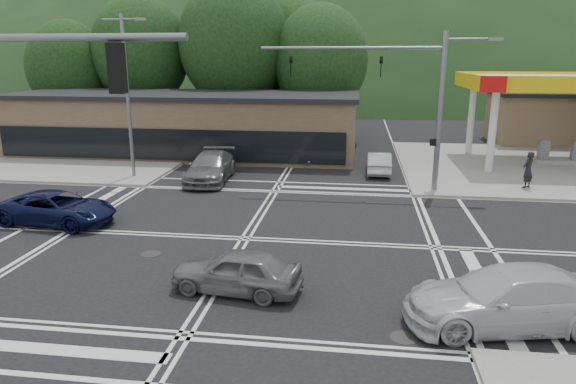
# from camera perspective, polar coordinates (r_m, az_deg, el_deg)

# --- Properties ---
(ground) EXTENTS (120.00, 120.00, 0.00)m
(ground) POSITION_cam_1_polar(r_m,az_deg,el_deg) (19.95, -4.78, -5.19)
(ground) COLOR black
(ground) RESTS_ON ground
(sidewalk_ne) EXTENTS (16.00, 16.00, 0.15)m
(sidewalk_ne) POSITION_cam_1_polar(r_m,az_deg,el_deg) (35.64, 25.32, 2.55)
(sidewalk_ne) COLOR gray
(sidewalk_ne) RESTS_ON ground
(sidewalk_nw) EXTENTS (16.00, 16.00, 0.15)m
(sidewalk_nw) POSITION_cam_1_polar(r_m,az_deg,el_deg) (38.99, -21.88, 3.87)
(sidewalk_nw) COLOR gray
(sidewalk_nw) RESTS_ON ground
(gas_station_canopy) EXTENTS (12.32, 8.34, 5.75)m
(gas_station_canopy) POSITION_cam_1_polar(r_m,az_deg,el_deg) (36.63, 28.75, 10.33)
(gas_station_canopy) COLOR silver
(gas_station_canopy) RESTS_ON ground
(convenience_store) EXTENTS (10.00, 6.00, 3.80)m
(convenience_store) POSITION_cam_1_polar(r_m,az_deg,el_deg) (46.35, 27.92, 7.11)
(convenience_store) COLOR #846B4F
(convenience_store) RESTS_ON ground
(commercial_row) EXTENTS (24.00, 8.00, 4.00)m
(commercial_row) POSITION_cam_1_polar(r_m,az_deg,el_deg) (37.62, -11.27, 7.27)
(commercial_row) COLOR brown
(commercial_row) RESTS_ON ground
(hill_north) EXTENTS (252.00, 126.00, 140.00)m
(hill_north) POSITION_cam_1_polar(r_m,az_deg,el_deg) (108.57, 5.65, 11.28)
(hill_north) COLOR #193819
(hill_north) RESTS_ON ground
(tree_n_a) EXTENTS (8.00, 8.00, 11.75)m
(tree_n_a) POSITION_cam_1_polar(r_m,az_deg,el_deg) (46.01, -16.04, 14.76)
(tree_n_a) COLOR #382619
(tree_n_a) RESTS_ON ground
(tree_n_b) EXTENTS (9.00, 9.00, 12.98)m
(tree_n_b) POSITION_cam_1_polar(r_m,az_deg,el_deg) (43.49, -6.00, 16.12)
(tree_n_b) COLOR #382619
(tree_n_b) RESTS_ON ground
(tree_n_c) EXTENTS (7.60, 7.60, 10.87)m
(tree_n_c) POSITION_cam_1_polar(r_m,az_deg,el_deg) (42.39, 3.59, 14.44)
(tree_n_c) COLOR #382619
(tree_n_c) RESTS_ON ground
(tree_n_d) EXTENTS (6.80, 6.80, 9.76)m
(tree_n_d) POSITION_cam_1_polar(r_m,az_deg,el_deg) (47.83, -23.17, 12.58)
(tree_n_d) COLOR #382619
(tree_n_d) RESTS_ON ground
(tree_n_e) EXTENTS (8.40, 8.40, 11.98)m
(tree_n_e) POSITION_cam_1_polar(r_m,az_deg,el_deg) (46.68, 0.18, 15.32)
(tree_n_e) COLOR #382619
(tree_n_e) RESTS_ON ground
(streetlight_nw) EXTENTS (2.50, 0.25, 9.00)m
(streetlight_nw) POSITION_cam_1_polar(r_m,az_deg,el_deg) (30.10, -17.33, 10.86)
(streetlight_nw) COLOR slate
(streetlight_nw) RESTS_ON ground
(signal_mast_ne) EXTENTS (11.65, 0.30, 8.00)m
(signal_mast_ne) POSITION_cam_1_polar(r_m,az_deg,el_deg) (26.68, 13.98, 10.70)
(signal_mast_ne) COLOR slate
(signal_mast_ne) RESTS_ON ground
(car_blue_west) EXTENTS (5.10, 2.78, 1.36)m
(car_blue_west) POSITION_cam_1_polar(r_m,az_deg,el_deg) (23.49, -24.27, -1.64)
(car_blue_west) COLOR black
(car_blue_west) RESTS_ON ground
(car_grey_center) EXTENTS (4.05, 2.04, 1.32)m
(car_grey_center) POSITION_cam_1_polar(r_m,az_deg,el_deg) (15.48, -5.73, -8.70)
(car_grey_center) COLOR slate
(car_grey_center) RESTS_ON ground
(car_silver_east) EXTENTS (5.66, 3.07, 1.56)m
(car_silver_east) POSITION_cam_1_polar(r_m,az_deg,el_deg) (14.71, 23.26, -10.76)
(car_silver_east) COLOR silver
(car_silver_east) RESTS_ON ground
(car_queue_a) EXTENTS (1.42, 3.91, 1.28)m
(car_queue_a) POSITION_cam_1_polar(r_m,az_deg,el_deg) (31.17, 10.07, 3.23)
(car_queue_a) COLOR #B9BCC1
(car_queue_a) RESTS_ON ground
(car_queue_b) EXTENTS (2.34, 4.37, 1.41)m
(car_queue_b) POSITION_cam_1_polar(r_m,az_deg,el_deg) (34.00, 2.30, 4.53)
(car_queue_b) COLOR #B5B4B0
(car_queue_b) RESTS_ON ground
(car_northbound) EXTENTS (2.53, 5.53, 1.57)m
(car_northbound) POSITION_cam_1_polar(r_m,az_deg,el_deg) (29.09, -8.61, 2.75)
(car_northbound) COLOR slate
(car_northbound) RESTS_ON ground
(pedestrian) EXTENTS (0.82, 0.81, 1.91)m
(pedestrian) POSITION_cam_1_polar(r_m,az_deg,el_deg) (29.38, 25.11, 2.25)
(pedestrian) COLOR black
(pedestrian) RESTS_ON sidewalk_ne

